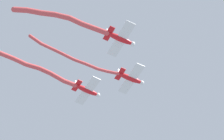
% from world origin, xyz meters
% --- Properties ---
extents(airplane_lead, '(6.06, 8.03, 1.98)m').
position_xyz_m(airplane_lead, '(-5.44, 2.23, 60.02)').
color(airplane_lead, red).
extents(smoke_trail_lead, '(18.29, 4.31, 1.16)m').
position_xyz_m(smoke_trail_lead, '(-17.16, 0.40, 59.56)').
color(smoke_trail_lead, '#DB4C4C').
extents(airplane_left_wing, '(6.12, 8.05, 1.98)m').
position_xyz_m(airplane_left_wing, '(-12.86, 7.74, 60.02)').
color(airplane_left_wing, red).
extents(smoke_trail_left_wing, '(19.13, 3.33, 2.74)m').
position_xyz_m(smoke_trail_left_wing, '(-24.66, 5.71, 60.86)').
color(smoke_trail_left_wing, '#DB4C4C').
extents(airplane_right_wing, '(6.07, 8.03, 1.98)m').
position_xyz_m(airplane_right_wing, '(-10.13, -5.72, 60.32)').
color(airplane_right_wing, red).
extents(smoke_trail_right_wing, '(17.36, 1.83, 1.64)m').
position_xyz_m(smoke_trail_right_wing, '(-21.15, -6.64, 60.28)').
color(smoke_trail_right_wing, '#DB4C4C').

